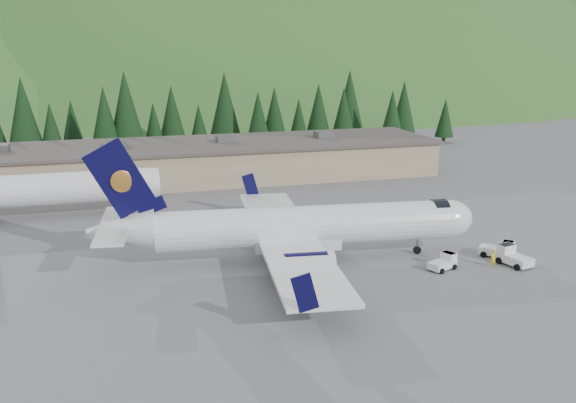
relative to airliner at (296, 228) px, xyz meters
The scene contains 10 objects.
ground 3.24m from the airliner, ahead, with size 600.00×600.00×0.00m, color #5D5D62.
airliner is the anchor object (origin of this frame).
second_airliner 32.41m from the airliner, 137.55° to the left, with size 27.50×11.00×10.05m.
baggage_tug_a 13.24m from the airliner, 26.11° to the right, with size 2.85×2.26×1.36m.
baggage_tug_b 18.82m from the airliner, 13.35° to the right, with size 3.11×3.08×1.56m.
baggage_tug_c 19.28m from the airliner, 19.49° to the right, with size 2.44×3.37×1.65m.
terminal_building 38.09m from the airliner, 96.03° to the left, with size 71.00×17.00×6.10m.
ramp_worker 17.44m from the airliner, 21.97° to the right, with size 0.58×0.38×1.60m, color yellow.
tree_line 61.41m from the airliner, 98.56° to the left, with size 109.79×17.21×13.80m.
hills 230.83m from the airliner, 75.31° to the left, with size 614.00×330.00×300.00m.
Camera 1 is at (-17.07, -52.17, 19.15)m, focal length 40.00 mm.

